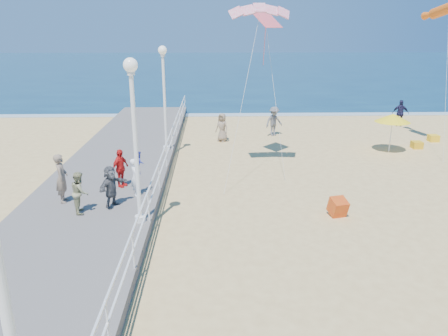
{
  "coord_description": "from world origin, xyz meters",
  "views": [
    {
      "loc": [
        -2.93,
        -13.38,
        6.56
      ],
      "look_at": [
        -2.5,
        2.0,
        1.6
      ],
      "focal_mm": 35.0,
      "sensor_mm": 36.0,
      "label": 1
    }
  ],
  "objects_px": {
    "lamp_post_far": "(164,88)",
    "spectator_5": "(111,187)",
    "box_kite": "(338,209)",
    "beach_chair_right": "(433,138)",
    "beach_walker_b": "(400,113)",
    "lamp_post_mid": "(134,125)",
    "spectator_1": "(80,192)",
    "beach_chair_left": "(417,145)",
    "spectator_3": "(120,168)",
    "beach_walker_a": "(274,121)",
    "beach_walker_c": "(222,127)",
    "spectator_6": "(62,178)",
    "toddler_held": "(139,162)",
    "beach_umbrella": "(393,118)",
    "woman_holding_toddler": "(136,177)",
    "lamp_post_near": "(3,293)"
  },
  "relations": [
    {
      "from": "spectator_6",
      "to": "lamp_post_mid",
      "type": "bearing_deg",
      "value": -130.71
    },
    {
      "from": "spectator_5",
      "to": "beach_walker_c",
      "type": "height_order",
      "value": "spectator_5"
    },
    {
      "from": "spectator_3",
      "to": "beach_walker_c",
      "type": "relative_size",
      "value": 0.92
    },
    {
      "from": "box_kite",
      "to": "lamp_post_near",
      "type": "bearing_deg",
      "value": -138.64
    },
    {
      "from": "box_kite",
      "to": "beach_chair_left",
      "type": "relative_size",
      "value": 1.09
    },
    {
      "from": "lamp_post_near",
      "to": "lamp_post_far",
      "type": "relative_size",
      "value": 1.0
    },
    {
      "from": "beach_walker_c",
      "to": "spectator_5",
      "type": "bearing_deg",
      "value": -75.25
    },
    {
      "from": "spectator_1",
      "to": "box_kite",
      "type": "relative_size",
      "value": 2.45
    },
    {
      "from": "box_kite",
      "to": "beach_chair_right",
      "type": "distance_m",
      "value": 13.91
    },
    {
      "from": "toddler_held",
      "to": "beach_chair_right",
      "type": "bearing_deg",
      "value": -70.25
    },
    {
      "from": "spectator_3",
      "to": "beach_walker_a",
      "type": "relative_size",
      "value": 0.84
    },
    {
      "from": "toddler_held",
      "to": "beach_walker_a",
      "type": "bearing_deg",
      "value": -41.39
    },
    {
      "from": "beach_walker_a",
      "to": "beach_chair_right",
      "type": "relative_size",
      "value": 3.37
    },
    {
      "from": "beach_umbrella",
      "to": "beach_chair_right",
      "type": "distance_m",
      "value": 4.57
    },
    {
      "from": "beach_umbrella",
      "to": "spectator_1",
      "type": "bearing_deg",
      "value": -148.63
    },
    {
      "from": "spectator_1",
      "to": "spectator_3",
      "type": "height_order",
      "value": "spectator_3"
    },
    {
      "from": "spectator_5",
      "to": "beach_walker_a",
      "type": "relative_size",
      "value": 0.82
    },
    {
      "from": "woman_holding_toddler",
      "to": "beach_chair_right",
      "type": "height_order",
      "value": "woman_holding_toddler"
    },
    {
      "from": "lamp_post_near",
      "to": "beach_walker_c",
      "type": "distance_m",
      "value": 21.68
    },
    {
      "from": "toddler_held",
      "to": "beach_umbrella",
      "type": "xyz_separation_m",
      "value": [
        12.56,
        7.07,
        0.23
      ]
    },
    {
      "from": "lamp_post_mid",
      "to": "beach_chair_right",
      "type": "distance_m",
      "value": 20.05
    },
    {
      "from": "spectator_1",
      "to": "beach_chair_left",
      "type": "height_order",
      "value": "spectator_1"
    },
    {
      "from": "lamp_post_far",
      "to": "beach_walker_b",
      "type": "relative_size",
      "value": 2.91
    },
    {
      "from": "spectator_6",
      "to": "spectator_1",
      "type": "bearing_deg",
      "value": -146.81
    },
    {
      "from": "spectator_1",
      "to": "spectator_6",
      "type": "height_order",
      "value": "spectator_6"
    },
    {
      "from": "lamp_post_near",
      "to": "beach_chair_right",
      "type": "relative_size",
      "value": 9.67
    },
    {
      "from": "beach_walker_b",
      "to": "beach_walker_c",
      "type": "height_order",
      "value": "beach_walker_b"
    },
    {
      "from": "lamp_post_far",
      "to": "beach_walker_b",
      "type": "distance_m",
      "value": 17.3
    },
    {
      "from": "spectator_5",
      "to": "beach_umbrella",
      "type": "xyz_separation_m",
      "value": [
        13.41,
        8.29,
        0.75
      ]
    },
    {
      "from": "spectator_3",
      "to": "spectator_5",
      "type": "height_order",
      "value": "spectator_3"
    },
    {
      "from": "beach_chair_left",
      "to": "beach_chair_right",
      "type": "xyz_separation_m",
      "value": [
        1.71,
        1.54,
        0.0
      ]
    },
    {
      "from": "spectator_5",
      "to": "lamp_post_far",
      "type": "bearing_deg",
      "value": 19.38
    },
    {
      "from": "beach_walker_c",
      "to": "beach_chair_right",
      "type": "xyz_separation_m",
      "value": [
        12.77,
        -0.41,
        -0.65
      ]
    },
    {
      "from": "beach_chair_right",
      "to": "beach_walker_a",
      "type": "bearing_deg",
      "value": 169.42
    },
    {
      "from": "beach_walker_a",
      "to": "beach_umbrella",
      "type": "bearing_deg",
      "value": -62.99
    },
    {
      "from": "toddler_held",
      "to": "beach_walker_a",
      "type": "distance_m",
      "value": 12.98
    },
    {
      "from": "spectator_1",
      "to": "beach_walker_b",
      "type": "relative_size",
      "value": 0.81
    },
    {
      "from": "lamp_post_far",
      "to": "spectator_5",
      "type": "relative_size",
      "value": 3.5
    },
    {
      "from": "beach_chair_right",
      "to": "toddler_held",
      "type": "bearing_deg",
      "value": -150.01
    },
    {
      "from": "woman_holding_toddler",
      "to": "beach_walker_a",
      "type": "bearing_deg",
      "value": -41.61
    },
    {
      "from": "lamp_post_near",
      "to": "woman_holding_toddler",
      "type": "bearing_deg",
      "value": 92.58
    },
    {
      "from": "spectator_1",
      "to": "box_kite",
      "type": "distance_m",
      "value": 9.18
    },
    {
      "from": "spectator_5",
      "to": "beach_chair_left",
      "type": "distance_m",
      "value": 17.76
    },
    {
      "from": "lamp_post_mid",
      "to": "beach_walker_c",
      "type": "bearing_deg",
      "value": 76.16
    },
    {
      "from": "box_kite",
      "to": "beach_chair_right",
      "type": "bearing_deg",
      "value": 36.54
    },
    {
      "from": "spectator_6",
      "to": "box_kite",
      "type": "relative_size",
      "value": 3.05
    },
    {
      "from": "lamp_post_mid",
      "to": "toddler_held",
      "type": "distance_m",
      "value": 3.25
    },
    {
      "from": "beach_walker_b",
      "to": "lamp_post_mid",
      "type": "bearing_deg",
      "value": 66.3
    },
    {
      "from": "lamp_post_mid",
      "to": "spectator_5",
      "type": "relative_size",
      "value": 3.5
    },
    {
      "from": "lamp_post_near",
      "to": "lamp_post_far",
      "type": "bearing_deg",
      "value": 90.0
    }
  ]
}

